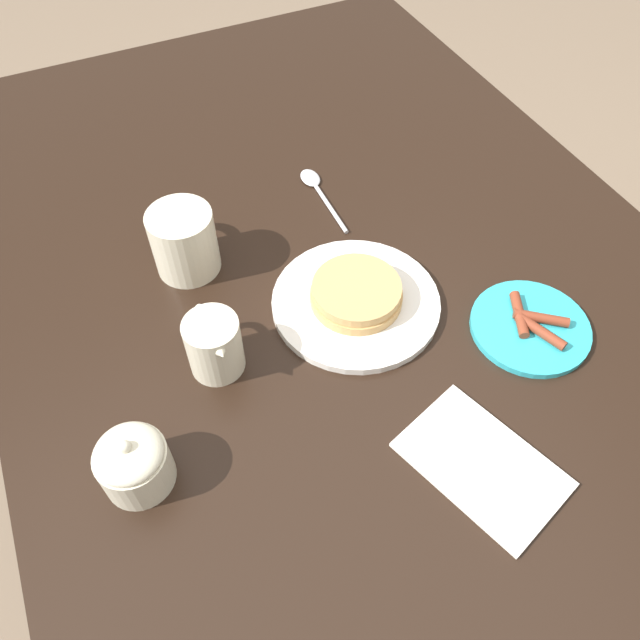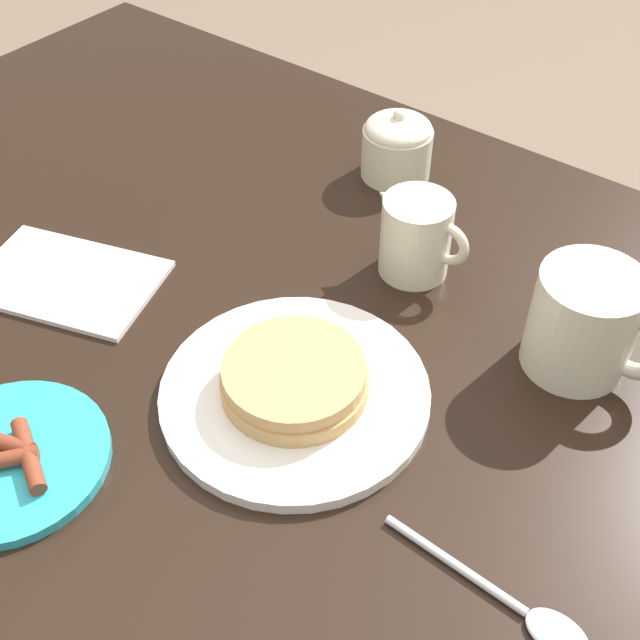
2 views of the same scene
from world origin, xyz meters
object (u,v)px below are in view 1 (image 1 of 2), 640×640
at_px(sugar_bowl, 133,463).
at_px(spoon, 317,188).
at_px(pancake_plate, 356,299).
at_px(side_plate_bacon, 530,326).
at_px(creamer_pitcher, 214,345).
at_px(napkin, 482,464).
at_px(coffee_mug, 183,240).

xyz_separation_m(sugar_bowl, spoon, (0.38, -0.40, -0.04)).
xyz_separation_m(pancake_plate, sugar_bowl, (-0.13, 0.35, 0.03)).
distance_m(side_plate_bacon, creamer_pitcher, 0.43).
relative_size(side_plate_bacon, creamer_pitcher, 1.48).
relative_size(napkin, spoon, 1.27).
height_order(side_plate_bacon, coffee_mug, coffee_mug).
xyz_separation_m(creamer_pitcher, sugar_bowl, (-0.11, 0.14, -0.01)).
relative_size(pancake_plate, sugar_bowl, 2.79).
xyz_separation_m(napkin, spoon, (0.53, -0.03, 0.00)).
bearing_deg(sugar_bowl, pancake_plate, -70.14).
height_order(pancake_plate, napkin, pancake_plate).
height_order(creamer_pitcher, napkin, creamer_pitcher).
height_order(pancake_plate, coffee_mug, coffee_mug).
bearing_deg(creamer_pitcher, side_plate_bacon, -107.34).
distance_m(pancake_plate, side_plate_bacon, 0.24).
distance_m(pancake_plate, sugar_bowl, 0.37).
height_order(side_plate_bacon, creamer_pitcher, creamer_pitcher).
relative_size(side_plate_bacon, coffee_mug, 1.26).
bearing_deg(creamer_pitcher, napkin, -139.06).
relative_size(pancake_plate, spoon, 1.42).
relative_size(coffee_mug, napkin, 0.61).
relative_size(sugar_bowl, spoon, 0.51).
bearing_deg(sugar_bowl, napkin, -113.12).
distance_m(napkin, spoon, 0.54).
relative_size(creamer_pitcher, napkin, 0.52).
height_order(coffee_mug, sugar_bowl, coffee_mug).
bearing_deg(side_plate_bacon, coffee_mug, 50.57).
distance_m(sugar_bowl, spoon, 0.55).
distance_m(side_plate_bacon, sugar_bowl, 0.55).
bearing_deg(sugar_bowl, coffee_mug, -27.22).
bearing_deg(creamer_pitcher, sugar_bowl, 129.60).
relative_size(coffee_mug, spoon, 0.77).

